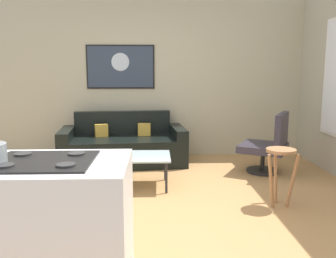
{
  "coord_description": "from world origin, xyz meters",
  "views": [
    {
      "loc": [
        0.11,
        -3.64,
        1.44
      ],
      "look_at": [
        0.26,
        0.9,
        0.7
      ],
      "focal_mm": 37.69,
      "sensor_mm": 36.0,
      "label": 1
    }
  ],
  "objects_px": {
    "armchair": "(269,145)",
    "wall_painting": "(121,67)",
    "couch": "(123,146)",
    "coffee_table": "(127,158)",
    "bar_stool": "(280,162)"
  },
  "relations": [
    {
      "from": "coffee_table",
      "to": "armchair",
      "type": "distance_m",
      "value": 2.05
    },
    {
      "from": "coffee_table",
      "to": "bar_stool",
      "type": "distance_m",
      "value": 1.83
    },
    {
      "from": "couch",
      "to": "bar_stool",
      "type": "bearing_deg",
      "value": -45.38
    },
    {
      "from": "bar_stool",
      "to": "coffee_table",
      "type": "bearing_deg",
      "value": 157.58
    },
    {
      "from": "armchair",
      "to": "wall_painting",
      "type": "height_order",
      "value": "wall_painting"
    },
    {
      "from": "couch",
      "to": "coffee_table",
      "type": "xyz_separation_m",
      "value": [
        0.15,
        -1.17,
        0.1
      ]
    },
    {
      "from": "coffee_table",
      "to": "bar_stool",
      "type": "relative_size",
      "value": 1.71
    },
    {
      "from": "coffee_table",
      "to": "armchair",
      "type": "height_order",
      "value": "armchair"
    },
    {
      "from": "armchair",
      "to": "wall_painting",
      "type": "distance_m",
      "value": 2.72
    },
    {
      "from": "couch",
      "to": "wall_painting",
      "type": "relative_size",
      "value": 1.76
    },
    {
      "from": "armchair",
      "to": "bar_stool",
      "type": "height_order",
      "value": "armchair"
    },
    {
      "from": "couch",
      "to": "wall_painting",
      "type": "distance_m",
      "value": 1.36
    },
    {
      "from": "couch",
      "to": "coffee_table",
      "type": "height_order",
      "value": "couch"
    },
    {
      "from": "couch",
      "to": "coffee_table",
      "type": "bearing_deg",
      "value": -82.57
    },
    {
      "from": "couch",
      "to": "wall_painting",
      "type": "bearing_deg",
      "value": 97.72
    }
  ]
}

